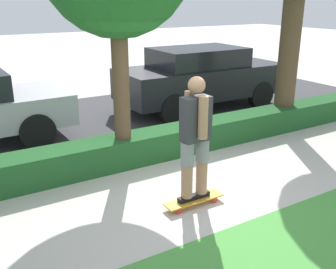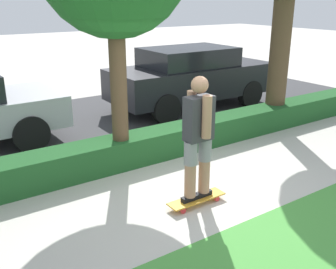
% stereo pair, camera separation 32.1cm
% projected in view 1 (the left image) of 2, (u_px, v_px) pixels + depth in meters
% --- Properties ---
extents(ground_plane, '(60.00, 60.00, 0.00)m').
position_uv_depth(ground_plane, '(192.00, 195.00, 5.95)').
color(ground_plane, '#BCB7AD').
extents(street_asphalt, '(16.95, 5.00, 0.01)m').
position_uv_depth(street_asphalt, '(92.00, 123.00, 9.34)').
color(street_asphalt, '#38383A').
rests_on(street_asphalt, ground_plane).
extents(hedge_row, '(16.95, 0.60, 0.52)m').
position_uv_depth(hedge_row, '(142.00, 147.00, 7.16)').
color(hedge_row, '#1E5123').
rests_on(hedge_row, ground_plane).
extents(skateboard, '(0.90, 0.24, 0.10)m').
position_uv_depth(skateboard, '(194.00, 200.00, 5.64)').
color(skateboard, gold).
rests_on(skateboard, ground_plane).
extents(skater_person, '(0.51, 0.46, 1.77)m').
position_uv_depth(skater_person, '(195.00, 137.00, 5.32)').
color(skater_person, black).
rests_on(skater_person, skateboard).
extents(parked_car_middle, '(4.47, 1.85, 1.62)m').
position_uv_depth(parked_car_middle, '(201.00, 77.00, 10.36)').
color(parked_car_middle, black).
rests_on(parked_car_middle, ground_plane).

